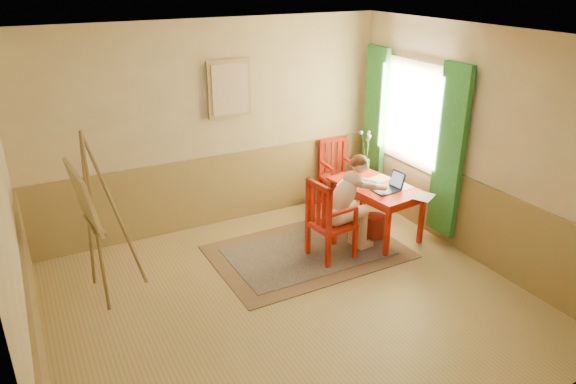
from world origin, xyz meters
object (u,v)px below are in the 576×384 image
chair_back (337,173)px  chair_left (329,220)px  figure (348,201)px  easel (88,203)px  laptop (390,187)px  table (376,191)px

chair_back → chair_left: bearing=-126.0°
chair_back → figure: figure is taller
chair_left → easel: (-2.66, 0.45, 0.61)m
laptop → easel: 3.65m
figure → table: bearing=21.5°
chair_back → easel: (-3.64, -0.89, 0.62)m
table → easel: 3.60m
table → figure: (-0.60, -0.24, 0.07)m
table → laptop: bearing=-78.3°
chair_left → figure: (0.30, 0.03, 0.18)m
chair_left → figure: bearing=6.3°
laptop → figure: bearing=-178.9°
laptop → easel: (-3.61, 0.41, 0.36)m
chair_left → chair_back: size_ratio=1.03×
table → laptop: laptop is taller
chair_back → laptop: 1.32m
chair_left → laptop: size_ratio=2.56×
table → chair_left: bearing=-163.2°
easel → table: bearing=-2.9°
table → chair_left: size_ratio=1.23×
laptop → chair_back: bearing=88.7°
chair_back → figure: bearing=-117.4°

